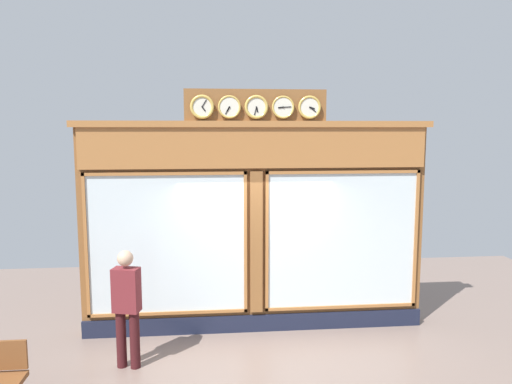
# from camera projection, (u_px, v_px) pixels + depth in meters

# --- Properties ---
(shop_facade) EXTENTS (5.74, 0.42, 3.97)m
(shop_facade) POSITION_uv_depth(u_px,v_px,m) (255.00, 225.00, 8.15)
(shop_facade) COLOR brown
(shop_facade) RESTS_ON ground_plane
(pedestrian) EXTENTS (0.40, 0.30, 1.69)m
(pedestrian) POSITION_uv_depth(u_px,v_px,m) (127.00, 304.00, 6.88)
(pedestrian) COLOR #3A1316
(pedestrian) RESTS_ON ground_plane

